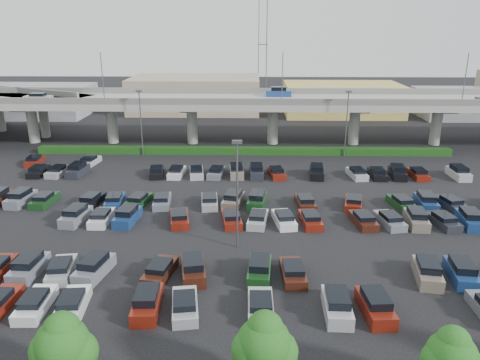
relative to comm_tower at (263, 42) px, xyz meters
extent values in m
plane|color=black|center=(-4.00, -74.00, -15.61)|extent=(280.00, 280.00, 0.00)
cube|color=#979890|center=(-4.00, -42.00, -8.36)|extent=(150.00, 13.00, 1.10)
cube|color=#5D5D59|center=(-4.00, -48.25, -7.31)|extent=(150.00, 0.50, 1.00)
cube|color=#5D5D59|center=(-4.00, -35.75, -7.31)|extent=(150.00, 0.50, 1.00)
cylinder|color=#979890|center=(-41.00, -42.00, -12.26)|extent=(1.80, 1.80, 6.70)
cube|color=#5D5D59|center=(-41.00, -42.00, -9.11)|extent=(2.60, 9.75, 0.50)
cylinder|color=#979890|center=(-27.00, -42.00, -12.26)|extent=(1.80, 1.80, 6.70)
cube|color=#5D5D59|center=(-27.00, -42.00, -9.11)|extent=(2.60, 9.75, 0.50)
cylinder|color=#979890|center=(-13.00, -42.00, -12.26)|extent=(1.80, 1.80, 6.70)
cube|color=#5D5D59|center=(-13.00, -42.00, -9.11)|extent=(2.60, 9.75, 0.50)
cylinder|color=#979890|center=(1.00, -42.00, -12.26)|extent=(1.80, 1.80, 6.70)
cube|color=#5D5D59|center=(1.00, -42.00, -9.11)|extent=(2.60, 9.75, 0.50)
cylinder|color=#979890|center=(15.00, -42.00, -12.26)|extent=(1.80, 1.80, 6.70)
cube|color=#5D5D59|center=(15.00, -42.00, -9.11)|extent=(2.60, 9.75, 0.50)
cylinder|color=#979890|center=(29.00, -42.00, -12.26)|extent=(1.80, 1.80, 6.70)
cube|color=#5D5D59|center=(29.00, -42.00, -9.11)|extent=(2.60, 9.75, 0.50)
cube|color=#A6A6AA|center=(-38.00, -45.00, -7.40)|extent=(4.40, 1.82, 0.82)
cube|color=black|center=(-38.00, -45.00, -6.77)|extent=(2.30, 1.60, 0.50)
cube|color=navy|center=(2.00, -39.00, -7.29)|extent=(4.40, 1.82, 1.05)
cube|color=black|center=(2.00, -39.00, -6.47)|extent=(2.60, 1.60, 0.65)
cylinder|color=#515157|center=(-26.00, -48.10, -3.81)|extent=(0.14, 0.14, 8.00)
cylinder|color=#515157|center=(2.00, -48.10, -3.81)|extent=(0.14, 0.14, 8.00)
cylinder|color=#515157|center=(30.00, -48.10, -3.81)|extent=(0.14, 0.14, 8.00)
cylinder|color=#979890|center=(-40.59, -38.18, -12.26)|extent=(1.60, 1.60, 6.70)
cube|color=#103810|center=(-4.00, -49.00, -15.06)|extent=(66.00, 1.60, 1.10)
sphere|color=#1C4D14|center=(-13.00, -100.67, -12.24)|extent=(3.04, 3.04, 3.04)
sphere|color=#1C4D14|center=(-12.29, -100.57, -12.79)|extent=(2.39, 2.39, 2.39)
sphere|color=#1C4D14|center=(-13.60, -100.75, -12.57)|extent=(2.39, 2.39, 2.39)
sphere|color=#1C4D14|center=(-12.96, -100.55, -11.37)|extent=(2.06, 2.06, 2.06)
sphere|color=#1C4D14|center=(-2.00, -100.39, -12.22)|extent=(3.07, 3.07, 3.07)
sphere|color=#1C4D14|center=(-1.29, -100.29, -12.76)|extent=(2.41, 2.41, 2.41)
sphere|color=#1C4D14|center=(-2.60, -100.47, -12.55)|extent=(2.41, 2.41, 2.41)
sphere|color=#1C4D14|center=(-1.96, -100.27, -11.34)|extent=(2.08, 2.08, 2.08)
sphere|color=#1C4D14|center=(8.00, -100.82, -12.52)|extent=(2.79, 2.79, 2.79)
sphere|color=#1C4D14|center=(8.04, -100.70, -11.72)|extent=(1.89, 1.89, 1.89)
cube|color=white|center=(-18.50, -92.50, -15.20)|extent=(1.95, 4.45, 0.82)
cube|color=black|center=(-18.50, -92.70, -14.57)|extent=(1.67, 2.35, 0.50)
cube|color=white|center=(-15.75, -92.50, -15.20)|extent=(2.23, 4.55, 0.82)
cube|color=black|center=(-15.75, -92.70, -14.57)|extent=(1.81, 2.44, 0.50)
cube|color=maroon|center=(-10.25, -92.50, -15.09)|extent=(2.04, 4.49, 1.05)
cube|color=black|center=(-10.25, -92.50, -14.27)|extent=(1.73, 2.68, 0.65)
cube|color=#A6A6AA|center=(-7.50, -92.50, -15.20)|extent=(2.45, 4.62, 0.82)
cube|color=black|center=(-7.50, -92.70, -14.57)|extent=(1.92, 2.51, 0.50)
cube|color=#A6A6AA|center=(-2.00, -92.50, -15.20)|extent=(1.86, 4.42, 0.82)
cube|color=black|center=(-2.00, -92.70, -14.57)|extent=(1.62, 2.31, 0.50)
cube|color=#BDBDBF|center=(3.50, -92.50, -15.09)|extent=(1.95, 4.45, 1.05)
cube|color=black|center=(3.50, -92.50, -14.27)|extent=(1.68, 2.65, 0.65)
cube|color=maroon|center=(6.25, -92.50, -15.09)|extent=(2.14, 4.52, 1.05)
cube|color=black|center=(6.25, -92.50, -14.27)|extent=(1.79, 2.71, 0.65)
cube|color=gray|center=(-21.25, -87.50, -15.09)|extent=(2.02, 4.48, 1.05)
cube|color=black|center=(-21.25, -87.50, -14.27)|extent=(1.72, 2.67, 0.65)
cube|color=#A6A6AA|center=(-18.50, -87.50, -15.20)|extent=(2.47, 4.63, 0.82)
cube|color=black|center=(-18.50, -87.70, -14.57)|extent=(1.93, 2.52, 0.50)
cube|color=gray|center=(-15.75, -87.50, -15.09)|extent=(2.62, 4.66, 1.05)
cube|color=black|center=(-15.75, -87.50, -14.27)|extent=(2.06, 2.86, 0.65)
cube|color=#411B11|center=(-10.25, -87.50, -15.20)|extent=(2.56, 4.65, 0.82)
cube|color=black|center=(-10.25, -87.70, -14.57)|extent=(1.98, 2.54, 0.50)
cube|color=#411B11|center=(-7.50, -87.50, -15.09)|extent=(2.57, 4.65, 1.05)
cube|color=black|center=(-7.50, -87.50, -14.27)|extent=(2.04, 2.84, 0.65)
cube|color=#17411A|center=(-2.00, -87.50, -15.09)|extent=(2.14, 4.52, 1.05)
cube|color=black|center=(-2.00, -87.50, -14.27)|extent=(1.79, 2.71, 0.65)
cube|color=#411B11|center=(0.75, -87.50, -15.20)|extent=(2.06, 4.49, 0.82)
cube|color=black|center=(0.75, -87.70, -14.57)|extent=(1.72, 2.38, 0.50)
cube|color=gray|center=(11.75, -87.50, -15.09)|extent=(2.49, 4.63, 1.05)
cube|color=black|center=(11.75, -87.50, -14.27)|extent=(1.99, 2.82, 0.65)
cube|color=navy|center=(14.50, -87.50, -15.09)|extent=(2.29, 4.57, 1.05)
cube|color=black|center=(14.50, -87.50, -14.27)|extent=(1.88, 2.76, 0.65)
cube|color=gray|center=(-21.25, -76.50, -15.09)|extent=(2.39, 4.60, 1.05)
cube|color=black|center=(-21.25, -76.50, -14.27)|extent=(1.94, 2.79, 0.65)
cube|color=white|center=(-18.50, -76.50, -15.20)|extent=(1.83, 4.40, 0.82)
cube|color=black|center=(-18.50, -76.70, -14.57)|extent=(1.61, 2.30, 0.50)
cube|color=navy|center=(-15.75, -76.50, -15.09)|extent=(2.30, 4.57, 1.05)
cube|color=black|center=(-15.75, -76.50, -14.27)|extent=(1.88, 2.76, 0.65)
cube|color=maroon|center=(-10.25, -76.50, -15.20)|extent=(2.57, 4.65, 0.82)
cube|color=black|center=(-10.25, -76.70, -14.57)|extent=(1.99, 2.55, 0.50)
cube|color=maroon|center=(-4.75, -76.50, -15.20)|extent=(2.44, 4.62, 0.82)
cube|color=black|center=(-4.75, -76.70, -14.57)|extent=(1.92, 2.51, 0.50)
cube|color=#BDBDBF|center=(-2.00, -76.50, -15.20)|extent=(2.40, 4.61, 0.82)
cube|color=black|center=(-2.00, -76.70, -14.57)|extent=(1.90, 2.50, 0.50)
cube|color=white|center=(0.75, -76.50, -15.20)|extent=(2.53, 4.64, 0.82)
cube|color=black|center=(0.75, -76.70, -14.57)|extent=(1.96, 2.53, 0.50)
cube|color=maroon|center=(3.50, -76.50, -15.20)|extent=(2.21, 4.55, 0.82)
cube|color=black|center=(3.50, -76.70, -14.57)|extent=(1.80, 2.44, 0.50)
cube|color=#411B11|center=(9.00, -76.50, -15.20)|extent=(2.41, 4.61, 0.82)
cube|color=black|center=(9.00, -76.70, -14.57)|extent=(1.90, 2.50, 0.50)
cube|color=gray|center=(11.75, -76.50, -15.20)|extent=(2.60, 4.66, 0.82)
cube|color=black|center=(11.75, -76.70, -14.57)|extent=(2.00, 2.56, 0.50)
cube|color=gray|center=(14.50, -76.50, -15.09)|extent=(2.17, 4.53, 1.05)
cube|color=black|center=(14.50, -76.50, -14.27)|extent=(1.81, 2.72, 0.65)
cube|color=#282B33|center=(17.25, -76.50, -15.20)|extent=(2.70, 4.68, 0.82)
cube|color=black|center=(17.25, -76.70, -14.57)|extent=(2.05, 2.58, 0.50)
cube|color=navy|center=(20.00, -76.50, -15.09)|extent=(2.21, 4.55, 1.05)
cube|color=black|center=(20.00, -76.50, -14.27)|extent=(1.83, 2.73, 0.65)
cube|color=gray|center=(-29.50, -71.50, -15.09)|extent=(2.30, 4.57, 1.05)
cube|color=black|center=(-29.50, -71.50, -14.27)|extent=(1.88, 2.76, 0.65)
cube|color=#17411A|center=(-26.75, -71.50, -15.20)|extent=(2.06, 4.49, 0.82)
cube|color=black|center=(-26.75, -71.70, -14.57)|extent=(1.72, 2.38, 0.50)
cube|color=black|center=(-21.25, -71.50, -15.20)|extent=(2.42, 4.61, 0.82)
cube|color=black|center=(-21.25, -71.70, -14.57)|extent=(1.91, 2.50, 0.50)
cube|color=navy|center=(-18.50, -71.50, -15.20)|extent=(2.26, 4.56, 0.82)
cube|color=black|center=(-18.50, -71.70, -14.57)|extent=(1.83, 2.45, 0.50)
cube|color=#17411A|center=(-15.75, -71.50, -15.20)|extent=(2.71, 4.69, 0.82)
cube|color=black|center=(-15.75, -71.70, -14.57)|extent=(2.05, 2.59, 0.50)
cube|color=gray|center=(-13.00, -71.50, -15.20)|extent=(2.20, 4.54, 0.82)
cube|color=black|center=(-13.00, -71.70, -14.57)|extent=(1.80, 2.43, 0.50)
cube|color=#A6A6AA|center=(-7.50, -71.50, -15.20)|extent=(2.26, 4.56, 0.82)
cube|color=black|center=(-7.50, -71.70, -14.57)|extent=(1.83, 2.45, 0.50)
cube|color=gray|center=(-4.75, -71.50, -15.09)|extent=(2.69, 4.68, 1.05)
cube|color=black|center=(-4.75, -71.50, -14.27)|extent=(2.11, 2.88, 0.65)
cube|color=#17411A|center=(-2.00, -71.50, -15.09)|extent=(2.46, 4.62, 1.05)
cube|color=black|center=(-2.00, -71.50, -14.27)|extent=(1.97, 2.81, 0.65)
cube|color=#411B11|center=(3.50, -71.50, -15.20)|extent=(2.17, 4.53, 0.82)
cube|color=black|center=(3.50, -71.70, -14.57)|extent=(1.78, 2.42, 0.50)
cube|color=maroon|center=(9.00, -71.50, -15.20)|extent=(2.74, 4.69, 0.82)
cube|color=black|center=(9.00, -71.70, -14.57)|extent=(2.07, 2.60, 0.50)
cube|color=#17411A|center=(14.50, -71.50, -15.20)|extent=(2.55, 4.65, 0.82)
cube|color=black|center=(14.50, -71.70, -14.57)|extent=(1.97, 2.54, 0.50)
cube|color=navy|center=(17.25, -71.50, -15.09)|extent=(2.08, 4.50, 1.05)
cube|color=black|center=(17.25, -71.50, -14.27)|extent=(1.75, 2.69, 0.65)
cube|color=#282B33|center=(20.00, -71.50, -15.20)|extent=(2.75, 4.69, 0.82)
cube|color=black|center=(20.00, -71.69, -14.57)|extent=(2.07, 2.60, 0.50)
cube|color=black|center=(-32.25, -60.50, -15.20)|extent=(1.93, 4.44, 0.82)
cube|color=black|center=(-32.25, -60.70, -14.57)|extent=(1.66, 2.34, 0.50)
cube|color=#A6A6AA|center=(-29.50, -60.50, -15.20)|extent=(2.34, 4.59, 0.82)
cube|color=black|center=(-29.50, -60.70, -14.57)|extent=(1.87, 2.48, 0.50)
cube|color=#282B33|center=(-26.75, -60.50, -15.09)|extent=(2.17, 4.53, 1.05)
cube|color=black|center=(-26.75, -60.50, -14.27)|extent=(1.81, 2.72, 0.65)
cube|color=black|center=(-15.75, -60.50, -15.20)|extent=(2.44, 4.62, 0.82)
cube|color=black|center=(-15.75, -60.70, -14.57)|extent=(1.92, 2.51, 0.50)
cube|color=white|center=(-13.00, -60.50, -15.20)|extent=(2.04, 4.49, 0.82)
cube|color=black|center=(-13.00, -60.70, -14.57)|extent=(1.72, 2.38, 0.50)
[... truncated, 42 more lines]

